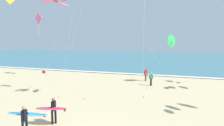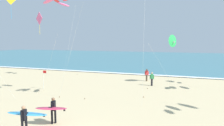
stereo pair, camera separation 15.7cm
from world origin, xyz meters
The scene contains 11 objects.
ocean_water centered at (0.00, 52.13, 0.04)m, with size 160.00×60.00×0.08m, color teal.
shoreline_foam centered at (0.00, 22.43, 0.09)m, with size 160.00×0.98×0.01m, color white.
surfer_lead centered at (-2.32, 2.15, 1.05)m, with size 2.10×1.12×1.71m.
surfer_trailing centered at (-2.96, 0.56, 1.05)m, with size 2.44×1.16×1.71m.
kite_arc_ivory_near centered at (-10.51, 16.24, 10.67)m, with size 2.31×3.83×10.99m.
kite_arc_scarlet_mid centered at (-5.63, 7.92, 8.77)m, with size 3.43×2.66×9.15m.
kite_diamond_rose_far centered at (-8.34, 8.91, 7.21)m, with size 3.59×1.63×8.08m.
kite_delta_emerald_extra centered at (4.07, 17.14, 5.19)m, with size 2.87×4.23×5.94m.
bystander_green_top centered at (1.95, 15.38, 0.81)m, with size 0.49×0.24×1.59m.
bystander_red_top centered at (0.92, 17.92, 0.81)m, with size 0.46×0.29×1.59m.
lifeguard_flag centered at (-8.88, 9.87, 1.27)m, with size 0.45×0.05×2.10m.
Camera 1 is at (5.16, -8.45, 5.31)m, focal length 33.03 mm.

